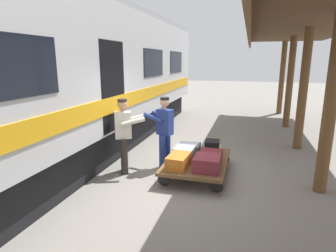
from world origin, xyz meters
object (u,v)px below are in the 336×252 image
suitcase_orange_carryall (178,161)px  porter_by_door (124,133)px  train_car (56,80)px  luggage_cart (197,162)px  suitcase_burgundy_valise (207,163)px  suitcase_black_hardshell (212,144)px  suitcase_cream_canvas (214,150)px  suitcase_maroon_trunk (211,156)px  porter_in_overalls (164,130)px  suitcase_slate_roller (189,148)px  suitcase_gray_aluminum (184,153)px

suitcase_orange_carryall → porter_by_door: (1.31, -0.20, 0.45)m
train_car → suitcase_orange_carryall: (-3.11, 0.37, -1.59)m
luggage_cart → porter_by_door: 1.76m
luggage_cart → porter_by_door: (1.61, 0.36, 0.63)m
train_car → suitcase_burgundy_valise: size_ratio=27.90×
suitcase_black_hardshell → suitcase_burgundy_valise: bearing=92.0°
suitcase_cream_canvas → suitcase_maroon_trunk: bearing=90.0°
train_car → suitcase_burgundy_valise: train_car is taller
suitcase_burgundy_valise → train_car: bearing=-5.6°
suitcase_black_hardshell → porter_by_door: size_ratio=0.23×
train_car → suitcase_maroon_trunk: bearing=-177.1°
porter_in_overalls → suitcase_slate_roller: bearing=-146.9°
train_car → porter_in_overalls: train_car is taller
suitcase_maroon_trunk → suitcase_orange_carryall: bearing=42.7°
train_car → suitcase_gray_aluminum: (-3.11, -0.19, -1.59)m
suitcase_orange_carryall → suitcase_black_hardshell: 1.24m
suitcase_gray_aluminum → suitcase_orange_carryall: size_ratio=0.74×
train_car → suitcase_cream_canvas: bearing=-168.7°
suitcase_slate_roller → porter_in_overalls: size_ratio=0.30×
suitcase_burgundy_valise → luggage_cart: bearing=-61.5°
luggage_cart → suitcase_burgundy_valise: (-0.30, 0.55, 0.19)m
suitcase_maroon_trunk → train_car: bearing=2.9°
suitcase_burgundy_valise → suitcase_slate_roller: bearing=-61.5°
suitcase_black_hardshell → porter_in_overalls: size_ratio=0.23×
suitcase_cream_canvas → suitcase_slate_roller: 0.60m
train_car → suitcase_burgundy_valise: 4.05m
train_car → suitcase_orange_carryall: bearing=173.3°
suitcase_slate_roller → suitcase_gray_aluminum: bearing=90.0°
suitcase_gray_aluminum → porter_in_overalls: (0.54, -0.20, 0.45)m
suitcase_gray_aluminum → suitcase_orange_carryall: 0.55m
suitcase_orange_carryall → porter_in_overalls: size_ratio=0.37×
luggage_cart → porter_in_overalls: 1.07m
suitcase_gray_aluminum → suitcase_black_hardshell: bearing=-135.8°
suitcase_gray_aluminum → suitcase_black_hardshell: 0.79m
suitcase_maroon_trunk → suitcase_gray_aluminum: bearing=0.0°
suitcase_gray_aluminum → suitcase_maroon_trunk: bearing=180.0°
suitcase_maroon_trunk → suitcase_gray_aluminum: (0.60, 0.00, 0.02)m
suitcase_maroon_trunk → suitcase_black_hardshell: size_ratio=1.23×
train_car → suitcase_cream_canvas: 4.12m
luggage_cart → suitcase_maroon_trunk: suitcase_maroon_trunk is taller
suitcase_slate_roller → porter_by_door: (1.31, 0.91, 0.50)m
suitcase_cream_canvas → porter_in_overalls: 1.29m
porter_by_door → luggage_cart: bearing=-167.5°
suitcase_maroon_trunk → porter_by_door: 2.00m
suitcase_cream_canvas → suitcase_black_hardshell: bearing=10.4°
suitcase_slate_roller → suitcase_black_hardshell: 0.58m
luggage_cart → train_car: bearing=3.1°
porter_in_overalls → porter_by_door: size_ratio=1.00×
suitcase_gray_aluminum → suitcase_burgundy_valise: suitcase_burgundy_valise is taller
suitcase_cream_canvas → suitcase_burgundy_valise: suitcase_burgundy_valise is taller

